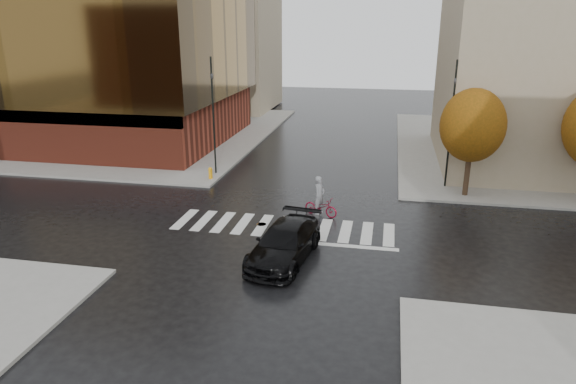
% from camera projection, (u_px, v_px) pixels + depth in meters
% --- Properties ---
extents(ground, '(120.00, 120.00, 0.00)m').
position_uv_depth(ground, '(281.00, 230.00, 26.59)').
color(ground, black).
rests_on(ground, ground).
extents(sidewalk_nw, '(30.00, 30.00, 0.15)m').
position_uv_depth(sidewalk_nw, '(116.00, 131.00, 50.01)').
color(sidewalk_nw, gray).
rests_on(sidewalk_nw, ground).
extents(crosswalk, '(12.00, 3.00, 0.01)m').
position_uv_depth(crosswalk, '(283.00, 227.00, 27.06)').
color(crosswalk, silver).
rests_on(crosswalk, ground).
extents(office_glass, '(27.00, 19.00, 16.00)m').
position_uv_depth(office_glass, '(78.00, 45.00, 44.79)').
color(office_glass, maroon).
rests_on(office_glass, sidewalk_nw).
extents(building_ne_tan, '(16.00, 16.00, 18.00)m').
position_uv_depth(building_ne_tan, '(565.00, 38.00, 36.35)').
color(building_ne_tan, gray).
rests_on(building_ne_tan, sidewalk_ne).
extents(building_nw_far, '(14.00, 12.00, 20.00)m').
position_uv_depth(building_nw_far, '(214.00, 22.00, 60.77)').
color(building_nw_far, gray).
rests_on(building_nw_far, sidewalk_nw).
extents(tree_ne_a, '(3.80, 3.80, 6.50)m').
position_uv_depth(tree_ne_a, '(473.00, 126.00, 30.21)').
color(tree_ne_a, '#2F1E15').
rests_on(tree_ne_a, sidewalk_ne).
extents(sedan, '(3.01, 5.84, 1.62)m').
position_uv_depth(sedan, '(284.00, 243.00, 23.07)').
color(sedan, black).
rests_on(sedan, ground).
extents(cyclist, '(2.11, 1.39, 2.27)m').
position_uv_depth(cyclist, '(320.00, 202.00, 28.36)').
color(cyclist, maroon).
rests_on(cyclist, ground).
extents(traffic_light_nw, '(0.21, 0.18, 7.95)m').
position_uv_depth(traffic_light_nw, '(213.00, 107.00, 34.69)').
color(traffic_light_nw, black).
rests_on(traffic_light_nw, sidewalk_nw).
extents(traffic_light_ne, '(0.21, 0.23, 7.96)m').
position_uv_depth(traffic_light_ne, '(452.00, 115.00, 31.79)').
color(traffic_light_ne, black).
rests_on(traffic_light_ne, sidewalk_ne).
extents(fire_hydrant, '(0.28, 0.28, 0.79)m').
position_uv_depth(fire_hydrant, '(210.00, 172.00, 34.67)').
color(fire_hydrant, orange).
rests_on(fire_hydrant, sidewalk_nw).
extents(manhole, '(0.71, 0.71, 0.01)m').
position_uv_depth(manhole, '(261.00, 224.00, 27.35)').
color(manhole, '#4F361C').
rests_on(manhole, ground).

